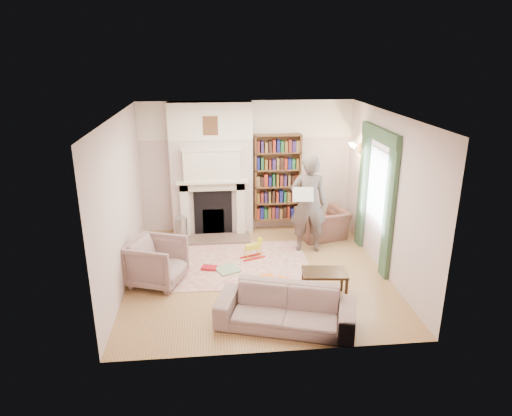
{
  "coord_description": "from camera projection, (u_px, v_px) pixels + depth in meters",
  "views": [
    {
      "loc": [
        -0.76,
        -7.27,
        3.76
      ],
      "look_at": [
        0.0,
        0.25,
        1.15
      ],
      "focal_mm": 32.0,
      "sensor_mm": 36.0,
      "label": 1
    }
  ],
  "objects": [
    {
      "name": "wall_left",
      "position": [
        121.0,
        203.0,
        7.47
      ],
      "size": [
        0.0,
        4.5,
        4.5
      ],
      "primitive_type": "plane",
      "rotation": [
        1.57,
        0.0,
        1.57
      ],
      "color": "beige",
      "rests_on": "floor"
    },
    {
      "name": "newspaper",
      "position": [
        303.0,
        194.0,
        8.5
      ],
      "size": [
        0.4,
        0.14,
        0.26
      ],
      "primitive_type": "cube",
      "rotation": [
        -0.35,
        0.0,
        -0.07
      ],
      "color": "silver",
      "rests_on": "man_reading"
    },
    {
      "name": "bookcase",
      "position": [
        277.0,
        178.0,
        9.81
      ],
      "size": [
        1.0,
        0.24,
        1.85
      ],
      "primitive_type": "cube",
      "color": "brown",
      "rests_on": "floor"
    },
    {
      "name": "board_game",
      "position": [
        227.0,
        270.0,
        8.21
      ],
      "size": [
        0.49,
        0.49,
        0.03
      ],
      "primitive_type": "cube",
      "rotation": [
        0.0,
        0.0,
        0.43
      ],
      "color": "#D8DC4D",
      "rests_on": "rug"
    },
    {
      "name": "sofa",
      "position": [
        285.0,
        308.0,
        6.5
      ],
      "size": [
        2.09,
        1.31,
        0.57
      ],
      "primitive_type": "imported",
      "rotation": [
        0.0,
        0.0,
        -0.3
      ],
      "color": "gray",
      "rests_on": "floor"
    },
    {
      "name": "comic_annuals",
      "position": [
        273.0,
        281.0,
        7.82
      ],
      "size": [
        0.57,
        0.71,
        0.02
      ],
      "color": "red",
      "rests_on": "rug"
    },
    {
      "name": "rug",
      "position": [
        239.0,
        264.0,
        8.49
      ],
      "size": [
        2.61,
        2.02,
        0.01
      ],
      "primitive_type": "cube",
      "rotation": [
        0.0,
        0.0,
        -0.02
      ],
      "color": "beige",
      "rests_on": "floor"
    },
    {
      "name": "curtain_left",
      "position": [
        389.0,
        212.0,
        7.67
      ],
      "size": [
        0.07,
        0.32,
        2.4
      ],
      "primitive_type": "cube",
      "color": "#324E34",
      "rests_on": "floor"
    },
    {
      "name": "armchair_left",
      "position": [
        157.0,
        262.0,
        7.69
      ],
      "size": [
        1.09,
        1.08,
        0.78
      ],
      "primitive_type": "imported",
      "rotation": [
        0.0,
        0.0,
        1.22
      ],
      "color": "gray",
      "rests_on": "floor"
    },
    {
      "name": "curtain_right",
      "position": [
        363.0,
        188.0,
        8.99
      ],
      "size": [
        0.07,
        0.32,
        2.4
      ],
      "primitive_type": "cube",
      "color": "#324E34",
      "rests_on": "floor"
    },
    {
      "name": "coffee_table",
      "position": [
        324.0,
        284.0,
        7.29
      ],
      "size": [
        0.74,
        0.52,
        0.45
      ],
      "primitive_type": null,
      "rotation": [
        0.0,
        0.0,
        -0.1
      ],
      "color": "#382713",
      "rests_on": "floor"
    },
    {
      "name": "wall_right",
      "position": [
        387.0,
        195.0,
        7.89
      ],
      "size": [
        0.0,
        4.5,
        4.5
      ],
      "primitive_type": "plane",
      "rotation": [
        1.57,
        0.0,
        -1.57
      ],
      "color": "beige",
      "rests_on": "floor"
    },
    {
      "name": "armchair_reading",
      "position": [
        322.0,
        224.0,
        9.61
      ],
      "size": [
        1.12,
        1.03,
        0.62
      ],
      "primitive_type": "imported",
      "rotation": [
        0.0,
        0.0,
        3.38
      ],
      "color": "#522E2B",
      "rests_on": "floor"
    },
    {
      "name": "paraffin_heater",
      "position": [
        182.0,
        230.0,
        9.36
      ],
      "size": [
        0.28,
        0.28,
        0.55
      ],
      "primitive_type": "cylinder",
      "rotation": [
        0.0,
        0.0,
        -0.19
      ],
      "color": "#9C9EA3",
      "rests_on": "floor"
    },
    {
      "name": "floor",
      "position": [
        257.0,
        273.0,
        8.14
      ],
      "size": [
        4.5,
        4.5,
        0.0
      ],
      "primitive_type": "plane",
      "color": "olive",
      "rests_on": "ground"
    },
    {
      "name": "wall_back",
      "position": [
        247.0,
        167.0,
        9.8
      ],
      "size": [
        4.5,
        0.0,
        4.5
      ],
      "primitive_type": "plane",
      "rotation": [
        1.57,
        0.0,
        0.0
      ],
      "color": "beige",
      "rests_on": "floor"
    },
    {
      "name": "ceiling",
      "position": [
        258.0,
        115.0,
        7.22
      ],
      "size": [
        4.5,
        4.5,
        0.0
      ],
      "primitive_type": "plane",
      "rotation": [
        3.14,
        0.0,
        0.0
      ],
      "color": "white",
      "rests_on": "wall_back"
    },
    {
      "name": "man_reading",
      "position": [
        308.0,
        204.0,
        8.79
      ],
      "size": [
        0.74,
        0.51,
        1.94
      ],
      "primitive_type": "imported",
      "rotation": [
        0.0,
        0.0,
        3.07
      ],
      "color": "#534842",
      "rests_on": "floor"
    },
    {
      "name": "wall_front",
      "position": [
        277.0,
        255.0,
        5.56
      ],
      "size": [
        4.5,
        0.0,
        4.5
      ],
      "primitive_type": "plane",
      "rotation": [
        -1.57,
        0.0,
        0.0
      ],
      "color": "beige",
      "rests_on": "floor"
    },
    {
      "name": "wall_sconce",
      "position": [
        351.0,
        149.0,
        9.12
      ],
      "size": [
        0.2,
        0.24,
        0.24
      ],
      "primitive_type": null,
      "color": "gold",
      "rests_on": "wall_right"
    },
    {
      "name": "game_box_lid",
      "position": [
        209.0,
        268.0,
        8.27
      ],
      "size": [
        0.31,
        0.25,
        0.04
      ],
      "primitive_type": "cube",
      "rotation": [
        0.0,
        0.0,
        -0.28
      ],
      "color": "maroon",
      "rests_on": "rug"
    },
    {
      "name": "fireplace",
      "position": [
        212.0,
        171.0,
        9.54
      ],
      "size": [
        1.7,
        0.58,
        2.8
      ],
      "color": "beige",
      "rests_on": "floor"
    },
    {
      "name": "window",
      "position": [
        378.0,
        186.0,
        8.25
      ],
      "size": [
        0.02,
        0.9,
        1.3
      ],
      "primitive_type": "cube",
      "color": "silver",
      "rests_on": "wall_right"
    },
    {
      "name": "rocking_horse",
      "position": [
        253.0,
        249.0,
        8.65
      ],
      "size": [
        0.49,
        0.33,
        0.4
      ],
      "primitive_type": null,
      "rotation": [
        0.0,
        0.0,
        0.37
      ],
      "color": "gold",
      "rests_on": "rug"
    },
    {
      "name": "pelmet",
      "position": [
        380.0,
        134.0,
        7.94
      ],
      "size": [
        0.09,
        1.7,
        0.24
      ],
      "primitive_type": "cube",
      "color": "#324E34",
      "rests_on": "wall_right"
    }
  ]
}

